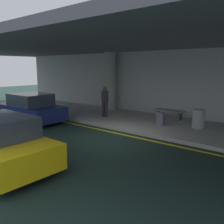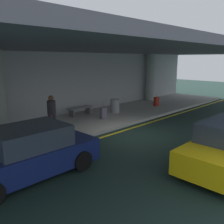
{
  "view_description": "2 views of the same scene",
  "coord_description": "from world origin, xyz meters",
  "px_view_note": "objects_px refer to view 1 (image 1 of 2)",
  "views": [
    {
      "loc": [
        6.49,
        -7.57,
        2.84
      ],
      "look_at": [
        -1.06,
        1.4,
        0.74
      ],
      "focal_mm": 39.89,
      "sensor_mm": 36.0,
      "label": 1
    },
    {
      "loc": [
        -8.17,
        -6.87,
        3.4
      ],
      "look_at": [
        0.49,
        1.66,
        0.74
      ],
      "focal_mm": 38.83,
      "sensor_mm": 36.0,
      "label": 2
    }
  ],
  "objects_px": {
    "support_column_far_left": "(110,81)",
    "traveler_with_luggage": "(105,100)",
    "suitcase_upright_primary": "(160,119)",
    "trash_bin_steel": "(198,119)",
    "car_navy": "(30,108)",
    "bench_metal": "(169,112)"
  },
  "relations": [
    {
      "from": "support_column_far_left",
      "to": "car_navy",
      "type": "height_order",
      "value": "support_column_far_left"
    },
    {
      "from": "car_navy",
      "to": "trash_bin_steel",
      "type": "distance_m",
      "value": 8.45
    },
    {
      "from": "support_column_far_left",
      "to": "traveler_with_luggage",
      "type": "distance_m",
      "value": 2.77
    },
    {
      "from": "bench_metal",
      "to": "trash_bin_steel",
      "type": "distance_m",
      "value": 2.19
    },
    {
      "from": "car_navy",
      "to": "support_column_far_left",
      "type": "bearing_deg",
      "value": 74.52
    },
    {
      "from": "suitcase_upright_primary",
      "to": "bench_metal",
      "type": "xyz_separation_m",
      "value": [
        -0.38,
        1.59,
        0.04
      ]
    },
    {
      "from": "suitcase_upright_primary",
      "to": "trash_bin_steel",
      "type": "xyz_separation_m",
      "value": [
        1.57,
        0.6,
        0.11
      ]
    },
    {
      "from": "support_column_far_left",
      "to": "traveler_with_luggage",
      "type": "relative_size",
      "value": 2.17
    },
    {
      "from": "traveler_with_luggage",
      "to": "trash_bin_steel",
      "type": "relative_size",
      "value": 1.98
    },
    {
      "from": "car_navy",
      "to": "trash_bin_steel",
      "type": "height_order",
      "value": "car_navy"
    },
    {
      "from": "support_column_far_left",
      "to": "trash_bin_steel",
      "type": "bearing_deg",
      "value": -12.24
    },
    {
      "from": "bench_metal",
      "to": "trash_bin_steel",
      "type": "xyz_separation_m",
      "value": [
        1.96,
        -0.99,
        0.07
      ]
    },
    {
      "from": "support_column_far_left",
      "to": "car_navy",
      "type": "xyz_separation_m",
      "value": [
        -1.16,
        -5.13,
        -1.26
      ]
    },
    {
      "from": "traveler_with_luggage",
      "to": "suitcase_upright_primary",
      "type": "relative_size",
      "value": 1.87
    },
    {
      "from": "suitcase_upright_primary",
      "to": "bench_metal",
      "type": "bearing_deg",
      "value": 118.02
    },
    {
      "from": "suitcase_upright_primary",
      "to": "trash_bin_steel",
      "type": "distance_m",
      "value": 1.69
    },
    {
      "from": "suitcase_upright_primary",
      "to": "bench_metal",
      "type": "relative_size",
      "value": 0.56
    },
    {
      "from": "car_navy",
      "to": "traveler_with_luggage",
      "type": "distance_m",
      "value": 3.99
    },
    {
      "from": "car_navy",
      "to": "bench_metal",
      "type": "relative_size",
      "value": 2.56
    },
    {
      "from": "car_navy",
      "to": "bench_metal",
      "type": "height_order",
      "value": "car_navy"
    },
    {
      "from": "car_navy",
      "to": "suitcase_upright_primary",
      "type": "bearing_deg",
      "value": 24.9
    },
    {
      "from": "car_navy",
      "to": "traveler_with_luggage",
      "type": "bearing_deg",
      "value": 45.45
    }
  ]
}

